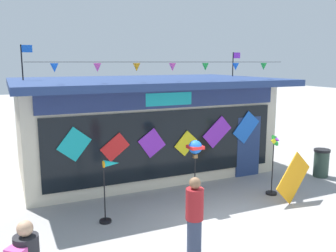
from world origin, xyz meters
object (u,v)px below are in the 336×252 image
at_px(display_kite_on_ground, 293,178).
at_px(trash_bin, 321,163).
at_px(wind_spinner_center_left, 274,160).
at_px(person_mid_plaza, 194,219).
at_px(wind_spinner_left, 195,156).
at_px(kite_shop_building, 142,123).
at_px(wind_spinner_far_left, 109,181).

bearing_deg(display_kite_on_ground, trash_bin, 27.96).
height_order(wind_spinner_center_left, display_kite_on_ground, wind_spinner_center_left).
height_order(trash_bin, display_kite_on_ground, display_kite_on_ground).
bearing_deg(person_mid_plaza, display_kite_on_ground, -19.37).
bearing_deg(person_mid_plaza, wind_spinner_left, 20.22).
bearing_deg(display_kite_on_ground, person_mid_plaza, -158.49).
bearing_deg(trash_bin, kite_shop_building, 146.66).
relative_size(kite_shop_building, display_kite_on_ground, 6.78).
bearing_deg(wind_spinner_center_left, display_kite_on_ground, -77.96).
xyz_separation_m(wind_spinner_center_left, person_mid_plaza, (-3.75, -2.19, -0.18)).
xyz_separation_m(wind_spinner_center_left, display_kite_on_ground, (0.14, -0.66, -0.36)).
height_order(wind_spinner_far_left, trash_bin, wind_spinner_far_left).
relative_size(wind_spinner_left, person_mid_plaza, 1.08).
height_order(wind_spinner_center_left, person_mid_plaza, wind_spinner_center_left).
bearing_deg(wind_spinner_far_left, wind_spinner_center_left, -2.31).
xyz_separation_m(wind_spinner_left, person_mid_plaza, (-1.26, -2.28, -0.53)).
distance_m(wind_spinner_center_left, person_mid_plaza, 4.35).
xyz_separation_m(wind_spinner_left, trash_bin, (5.10, 0.56, -0.92)).
relative_size(wind_spinner_center_left, person_mid_plaza, 1.05).
bearing_deg(wind_spinner_far_left, display_kite_on_ground, -9.86).
distance_m(kite_shop_building, wind_spinner_center_left, 4.74).
xyz_separation_m(kite_shop_building, display_kite_on_ground, (2.62, -4.66, -0.96)).
bearing_deg(display_kite_on_ground, wind_spinner_left, 164.18).
bearing_deg(kite_shop_building, display_kite_on_ground, -60.62).
relative_size(wind_spinner_center_left, trash_bin, 1.89).
xyz_separation_m(kite_shop_building, wind_spinner_left, (-0.01, -3.91, -0.26)).
distance_m(kite_shop_building, wind_spinner_left, 3.92).
bearing_deg(wind_spinner_center_left, wind_spinner_far_left, 177.69).
xyz_separation_m(person_mid_plaza, display_kite_on_ground, (3.89, 1.53, -0.17)).
height_order(kite_shop_building, trash_bin, kite_shop_building).
height_order(kite_shop_building, wind_spinner_far_left, kite_shop_building).
bearing_deg(kite_shop_building, wind_spinner_center_left, -58.18).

